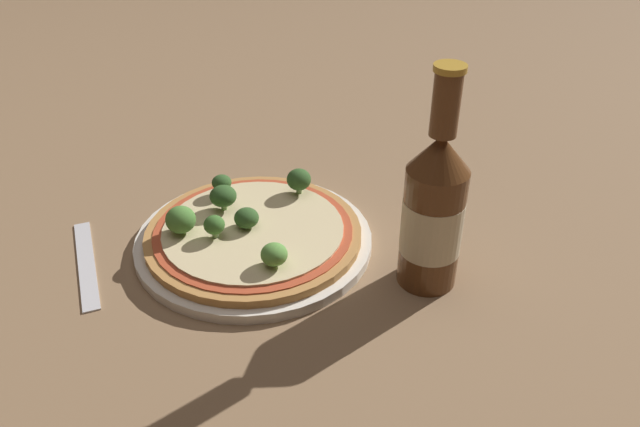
{
  "coord_description": "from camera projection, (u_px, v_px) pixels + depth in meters",
  "views": [
    {
      "loc": [
        0.06,
        -0.62,
        0.43
      ],
      "look_at": [
        0.08,
        -0.05,
        0.06
      ],
      "focal_mm": 35.0,
      "sensor_mm": 36.0,
      "label": 1
    }
  ],
  "objects": [
    {
      "name": "plate",
      "position": [
        254.0,
        240.0,
        0.73
      ],
      "size": [
        0.28,
        0.28,
        0.01
      ],
      "color": "silver",
      "rests_on": "ground_plane"
    },
    {
      "name": "beer_bottle",
      "position": [
        433.0,
        211.0,
        0.63
      ],
      "size": [
        0.06,
        0.06,
        0.24
      ],
      "color": "#563319",
      "rests_on": "ground_plane"
    },
    {
      "name": "broccoli_floret_2",
      "position": [
        299.0,
        180.0,
        0.77
      ],
      "size": [
        0.03,
        0.03,
        0.03
      ],
      "color": "#7A9E5B",
      "rests_on": "pizza"
    },
    {
      "name": "ground_plane",
      "position": [
        255.0,
        234.0,
        0.75
      ],
      "size": [
        3.0,
        3.0,
        0.0
      ],
      "primitive_type": "plane",
      "color": "#846647"
    },
    {
      "name": "broccoli_floret_0",
      "position": [
        181.0,
        220.0,
        0.7
      ],
      "size": [
        0.03,
        0.03,
        0.03
      ],
      "color": "#7A9E5B",
      "rests_on": "pizza"
    },
    {
      "name": "broccoli_floret_5",
      "position": [
        214.0,
        225.0,
        0.69
      ],
      "size": [
        0.02,
        0.02,
        0.03
      ],
      "color": "#7A9E5B",
      "rests_on": "pizza"
    },
    {
      "name": "fork",
      "position": [
        86.0,
        263.0,
        0.7
      ],
      "size": [
        0.07,
        0.17,
        0.0
      ],
      "rotation": [
        0.0,
        0.0,
        1.9
      ],
      "color": "silver",
      "rests_on": "ground_plane"
    },
    {
      "name": "broccoli_floret_4",
      "position": [
        274.0,
        254.0,
        0.65
      ],
      "size": [
        0.03,
        0.03,
        0.03
      ],
      "color": "#7A9E5B",
      "rests_on": "pizza"
    },
    {
      "name": "pizza",
      "position": [
        254.0,
        232.0,
        0.72
      ],
      "size": [
        0.25,
        0.25,
        0.01
      ],
      "color": "#B77F42",
      "rests_on": "plate"
    },
    {
      "name": "broccoli_floret_6",
      "position": [
        222.0,
        183.0,
        0.77
      ],
      "size": [
        0.02,
        0.02,
        0.03
      ],
      "color": "#7A9E5B",
      "rests_on": "pizza"
    },
    {
      "name": "broccoli_floret_1",
      "position": [
        247.0,
        218.0,
        0.71
      ],
      "size": [
        0.03,
        0.03,
        0.02
      ],
      "color": "#7A9E5B",
      "rests_on": "pizza"
    },
    {
      "name": "broccoli_floret_3",
      "position": [
        223.0,
        196.0,
        0.74
      ],
      "size": [
        0.03,
        0.03,
        0.03
      ],
      "color": "#7A9E5B",
      "rests_on": "pizza"
    }
  ]
}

